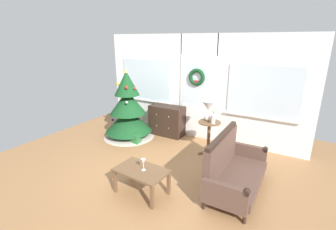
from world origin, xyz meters
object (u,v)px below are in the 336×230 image
(settee_sofa, at_px, (231,168))
(wine_glass, at_px, (143,162))
(christmas_tree, at_px, (128,112))
(dresser_cabinet, at_px, (167,120))
(table_lamp, at_px, (208,108))
(gift_box, at_px, (136,139))
(side_table, at_px, (209,131))
(flower_vase, at_px, (213,118))
(coffee_table, at_px, (141,173))

(settee_sofa, distance_m, wine_glass, 1.47)
(christmas_tree, height_order, dresser_cabinet, christmas_tree)
(christmas_tree, bearing_deg, table_lamp, 5.93)
(dresser_cabinet, bearing_deg, wine_glass, -67.58)
(settee_sofa, xyz_separation_m, gift_box, (-2.53, 0.68, -0.27))
(side_table, bearing_deg, flower_vase, -30.96)
(table_lamp, bearing_deg, wine_glass, -98.16)
(christmas_tree, distance_m, side_table, 2.12)
(settee_sofa, xyz_separation_m, side_table, (-0.82, 1.08, 0.13))
(settee_sofa, distance_m, flower_vase, 1.33)
(coffee_table, bearing_deg, wine_glass, 10.19)
(table_lamp, bearing_deg, coffee_table, -99.28)
(settee_sofa, distance_m, table_lamp, 1.56)
(dresser_cabinet, relative_size, table_lamp, 2.05)
(side_table, distance_m, gift_box, 1.80)
(table_lamp, height_order, flower_vase, table_lamp)
(side_table, relative_size, flower_vase, 2.06)
(flower_vase, xyz_separation_m, wine_glass, (-0.45, -1.89, -0.27))
(dresser_cabinet, xyz_separation_m, coffee_table, (0.94, -2.40, -0.03))
(dresser_cabinet, height_order, flower_vase, flower_vase)
(flower_vase, bearing_deg, side_table, 149.04)
(settee_sofa, xyz_separation_m, table_lamp, (-0.88, 1.12, 0.63))
(side_table, xyz_separation_m, gift_box, (-1.71, -0.41, -0.40))
(christmas_tree, distance_m, coffee_table, 2.50)
(table_lamp, xyz_separation_m, flower_vase, (0.16, -0.10, -0.17))
(settee_sofa, bearing_deg, wine_glass, -143.46)
(side_table, height_order, flower_vase, flower_vase)
(coffee_table, bearing_deg, gift_box, 130.52)
(gift_box, bearing_deg, christmas_tree, 149.52)
(table_lamp, bearing_deg, flower_vase, -32.01)
(dresser_cabinet, bearing_deg, coffee_table, -68.49)
(coffee_table, bearing_deg, dresser_cabinet, 111.51)
(flower_vase, height_order, coffee_table, flower_vase)
(side_table, distance_m, coffee_table, 2.00)
(christmas_tree, bearing_deg, settee_sofa, -17.27)
(dresser_cabinet, distance_m, gift_box, 0.97)
(dresser_cabinet, xyz_separation_m, side_table, (1.33, -0.44, 0.12))
(table_lamp, height_order, wine_glass, table_lamp)
(table_lamp, xyz_separation_m, wine_glass, (-0.29, -1.99, -0.43))
(christmas_tree, xyz_separation_m, table_lamp, (2.05, 0.21, 0.33))
(wine_glass, bearing_deg, table_lamp, 81.84)
(wine_glass, relative_size, gift_box, 0.89)
(side_table, height_order, wine_glass, side_table)
(side_table, relative_size, wine_glass, 3.70)
(dresser_cabinet, bearing_deg, flower_vase, -19.29)
(flower_vase, distance_m, coffee_table, 2.01)
(wine_glass, bearing_deg, gift_box, 131.53)
(dresser_cabinet, distance_m, side_table, 1.41)
(settee_sofa, relative_size, table_lamp, 3.58)
(settee_sofa, height_order, flower_vase, flower_vase)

